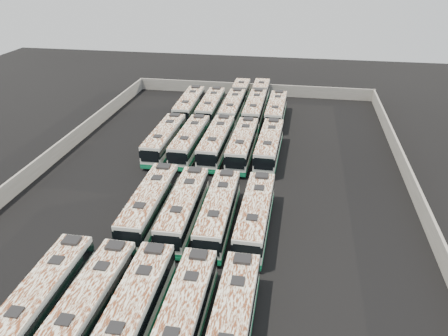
% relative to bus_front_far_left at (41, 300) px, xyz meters
% --- Properties ---
extents(ground, '(140.00, 140.00, 0.00)m').
position_rel_bus_front_far_left_xyz_m(ground, '(9.02, 23.18, -1.83)').
color(ground, black).
rests_on(ground, ground).
extents(perimeter_wall, '(45.20, 73.20, 2.20)m').
position_rel_bus_front_far_left_xyz_m(perimeter_wall, '(9.02, 23.18, -0.73)').
color(perimeter_wall, slate).
rests_on(perimeter_wall, ground).
extents(bus_front_far_left, '(2.74, 12.72, 3.58)m').
position_rel_bus_front_far_left_xyz_m(bus_front_far_left, '(0.00, 0.00, 0.00)').
color(bus_front_far_left, '#BBBDB6').
rests_on(bus_front_far_left, ground).
extents(bus_front_left, '(2.94, 12.78, 3.59)m').
position_rel_bus_front_far_left_xyz_m(bus_front_left, '(3.74, -0.07, 0.00)').
color(bus_front_left, '#BBBDB6').
rests_on(bus_front_left, ground).
extents(bus_front_center, '(2.89, 13.04, 3.67)m').
position_rel_bus_front_far_left_xyz_m(bus_front_center, '(7.24, -0.13, 0.04)').
color(bus_front_center, '#BBBDB6').
rests_on(bus_front_center, ground).
extents(bus_front_right, '(2.73, 12.61, 3.55)m').
position_rel_bus_front_far_left_xyz_m(bus_front_right, '(10.87, 0.05, -0.02)').
color(bus_front_right, '#BBBDB6').
rests_on(bus_front_right, ground).
extents(bus_front_far_right, '(2.68, 12.61, 3.55)m').
position_rel_bus_front_far_left_xyz_m(bus_front_far_right, '(14.36, 0.12, -0.02)').
color(bus_front_far_right, '#BBBDB6').
rests_on(bus_front_far_right, ground).
extents(bus_midfront_left, '(2.97, 13.05, 3.67)m').
position_rel_bus_front_far_left_xyz_m(bus_midfront_left, '(3.60, 14.40, 0.04)').
color(bus_midfront_left, '#BBBDB6').
rests_on(bus_midfront_left, ground).
extents(bus_midfront_center, '(2.96, 12.83, 3.60)m').
position_rel_bus_front_far_left_xyz_m(bus_midfront_center, '(7.21, 14.34, 0.01)').
color(bus_midfront_center, '#BBBDB6').
rests_on(bus_midfront_center, ground).
extents(bus_midfront_right, '(2.90, 12.80, 3.60)m').
position_rel_bus_front_far_left_xyz_m(bus_midfront_right, '(10.78, 14.23, 0.01)').
color(bus_midfront_right, '#BBBDB6').
rests_on(bus_midfront_right, ground).
extents(bus_midfront_far_right, '(2.85, 12.86, 3.62)m').
position_rel_bus_front_far_left_xyz_m(bus_midfront_far_right, '(14.46, 14.21, 0.02)').
color(bus_midfront_far_right, '#BBBDB6').
rests_on(bus_midfront_far_right, ground).
extents(bus_midback_far_left, '(2.72, 12.78, 3.60)m').
position_rel_bus_front_far_left_xyz_m(bus_midback_far_left, '(0.10, 31.17, 0.01)').
color(bus_midback_far_left, '#BBBDB6').
rests_on(bus_midback_far_left, ground).
extents(bus_midback_left, '(2.87, 12.81, 3.60)m').
position_rel_bus_front_far_left_xyz_m(bus_midback_left, '(3.67, 31.23, 0.01)').
color(bus_midback_left, '#BBBDB6').
rests_on(bus_midback_left, ground).
extents(bus_midback_center, '(2.90, 13.08, 3.68)m').
position_rel_bus_front_far_left_xyz_m(bus_midback_center, '(7.31, 31.37, 0.05)').
color(bus_midback_center, '#BBBDB6').
rests_on(bus_midback_center, ground).
extents(bus_midback_right, '(2.85, 12.94, 3.64)m').
position_rel_bus_front_far_left_xyz_m(bus_midback_right, '(10.89, 31.16, 0.03)').
color(bus_midback_right, '#BBBDB6').
rests_on(bus_midback_right, ground).
extents(bus_midback_far_right, '(3.02, 12.84, 3.60)m').
position_rel_bus_front_far_left_xyz_m(bus_midback_far_right, '(14.41, 31.44, 0.01)').
color(bus_midback_far_right, '#BBBDB6').
rests_on(bus_midback_far_right, ground).
extents(bus_back_far_left, '(3.08, 13.05, 3.66)m').
position_rel_bus_front_far_left_xyz_m(bus_back_far_left, '(-0.00, 45.63, 0.04)').
color(bus_back_far_left, '#BBBDB6').
rests_on(bus_back_far_left, ground).
extents(bus_back_left, '(2.88, 12.83, 3.61)m').
position_rel_bus_front_far_left_xyz_m(bus_back_left, '(3.63, 45.71, 0.01)').
color(bus_back_left, '#BBBDB6').
rests_on(bus_back_left, ground).
extents(bus_back_center, '(2.72, 19.76, 3.58)m').
position_rel_bus_front_far_left_xyz_m(bus_back_center, '(7.27, 48.89, -0.00)').
color(bus_back_center, '#BBBDB6').
rests_on(bus_back_center, ground).
extents(bus_back_right, '(2.73, 20.01, 3.63)m').
position_rel_bus_front_far_left_xyz_m(bus_back_right, '(10.92, 49.16, 0.02)').
color(bus_back_right, '#BBBDB6').
rests_on(bus_back_right, ground).
extents(bus_back_far_right, '(2.87, 12.69, 3.56)m').
position_rel_bus_front_far_left_xyz_m(bus_back_far_right, '(14.37, 45.71, -0.01)').
color(bus_back_far_right, '#BBBDB6').
rests_on(bus_back_far_right, ground).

